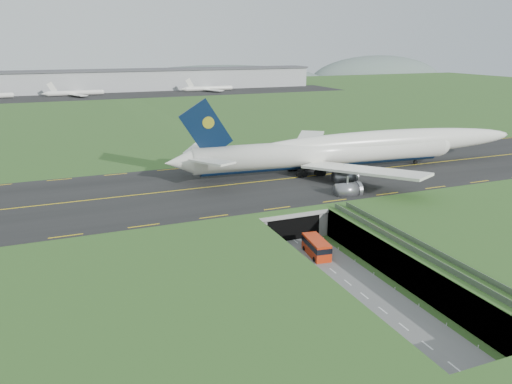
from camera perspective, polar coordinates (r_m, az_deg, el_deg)
name	(u,v)px	position (r m, az deg, el deg)	size (l,w,h in m)	color
ground	(312,255)	(98.43, 6.38, -7.18)	(900.00, 900.00, 0.00)	#345823
airfield_deck	(312,241)	(97.27, 6.44, -5.57)	(800.00, 800.00, 6.00)	gray
trench_road	(331,270)	(92.50, 8.61, -8.83)	(12.00, 75.00, 0.20)	slate
taxiway	(250,183)	(124.63, -0.73, 1.05)	(800.00, 44.00, 0.18)	black
tunnel_portal	(276,213)	(111.12, 2.35, -2.41)	(17.00, 22.30, 6.00)	gray
guideway	(426,259)	(87.95, 18.89, -7.25)	(3.00, 53.00, 7.05)	#A8A8A3
jumbo_jet	(350,149)	(138.80, 10.69, 4.81)	(103.74, 64.86, 21.52)	white
shuttle_tram	(316,247)	(97.54, 6.91, -6.27)	(4.05, 8.52, 3.33)	red
cargo_terminal	(114,80)	(381.55, -15.90, 12.18)	(320.00, 67.00, 15.60)	#B2B2B2
distant_hills	(165,88)	(521.96, -10.33, 11.59)	(700.00, 91.00, 60.00)	#4F5E5A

